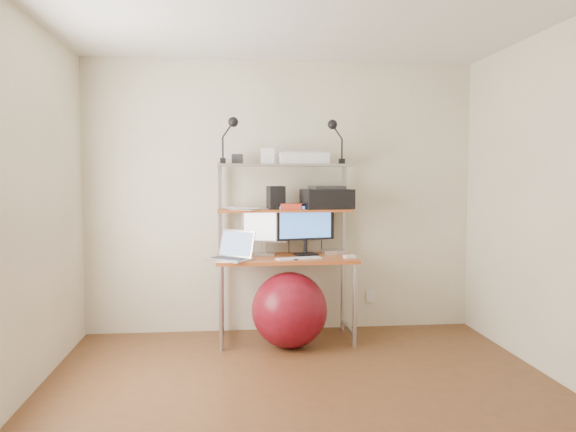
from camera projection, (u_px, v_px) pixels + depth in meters
name	position (u px, v px, depth m)	size (l,w,h in m)	color
room	(309.00, 207.00, 3.44)	(3.60, 3.60, 3.60)	brown
computer_desk	(285.00, 232.00, 4.95)	(1.20, 0.60, 1.57)	#AA5821
wall_outlet	(370.00, 296.00, 5.36)	(0.08, 0.01, 0.12)	silver
monitor_silver	(264.00, 229.00, 4.99)	(0.40, 0.17, 0.45)	silver
monitor_black	(305.00, 225.00, 5.00)	(0.53, 0.19, 0.54)	black
laptop	(233.00, 253.00, 4.74)	(0.45, 0.44, 0.31)	silver
keyboard	(299.00, 258.00, 4.76)	(0.39, 0.11, 0.01)	silver
mouse	(350.00, 256.00, 4.83)	(0.10, 0.06, 0.03)	silver
mac_mini	(334.00, 252.00, 5.07)	(0.20, 0.20, 0.04)	silver
phone	(293.00, 259.00, 4.75)	(0.07, 0.12, 0.01)	black
printer	(327.00, 198.00, 5.04)	(0.47, 0.36, 0.20)	black
nas_cube	(276.00, 198.00, 4.98)	(0.14, 0.14, 0.21)	black
red_box	(292.00, 206.00, 4.94)	(0.18, 0.12, 0.05)	#B82E1D
scanner	(303.00, 158.00, 5.01)	(0.45, 0.30, 0.11)	silver
box_white	(268.00, 156.00, 4.96)	(0.12, 0.10, 0.14)	silver
box_grey	(237.00, 159.00, 4.98)	(0.09, 0.09, 0.09)	#2C2C2E
clip_lamp_left	(231.00, 130.00, 4.82)	(0.16, 0.09, 0.40)	black
clip_lamp_right	(334.00, 132.00, 4.95)	(0.16, 0.09, 0.39)	black
exercise_ball	(289.00, 310.00, 4.72)	(0.64, 0.64, 0.64)	maroon
paper_stack	(244.00, 208.00, 4.96)	(0.40, 0.43, 0.02)	white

